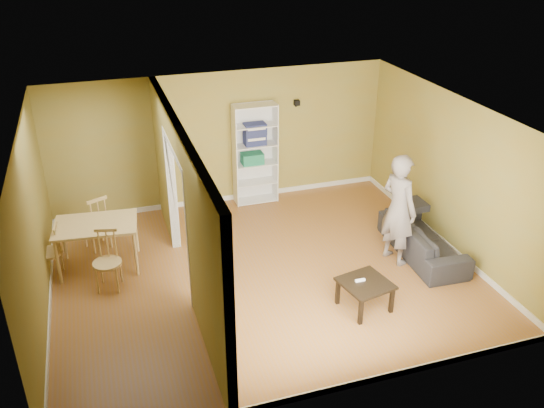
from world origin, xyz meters
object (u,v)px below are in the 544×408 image
Objects in this scene: chair_far at (96,221)px; person at (400,200)px; coffee_table at (365,286)px; sofa at (424,235)px; bookshelf at (254,153)px; chair_near at (107,261)px; chair_left at (49,251)px; dining_table at (96,228)px.

person is at bearing 133.06° from chair_far.
sofa is at bearing 33.78° from coffee_table.
person is (-0.53, -0.01, 0.73)m from sofa.
bookshelf is 2.00× the size of chair_far.
sofa is 2.05× the size of chair_near.
chair_far is (-3.09, -0.97, -0.50)m from bookshelf.
chair_left is (-3.83, -1.68, -0.54)m from bookshelf.
sofa is 2.16× the size of chair_left.
chair_far reaches higher than coffee_table.
coffee_table is 0.70× the size of chair_near.
coffee_table is 4.88m from chair_left.
chair_far is at bearing 138.27° from chair_left.
bookshelf is 3.80m from chair_near.
chair_near is (-5.07, 0.58, 0.10)m from sofa.
chair_near reaches higher than coffee_table.
bookshelf reaches higher than coffee_table.
person is 5.55m from chair_left.
sofa is 0.89× the size of person.
chair_far is at bearing 90.52° from dining_table.
coffee_table is at bearing -11.26° from chair_near.
dining_table is 0.79m from chair_left.
chair_near reaches higher than dining_table.
dining_table is 1.41× the size of chair_left.
chair_left is at bearing 157.85° from chair_near.
chair_far is at bearing 108.62° from chair_near.
coffee_table is at bearing 67.13° from chair_left.
sofa is 5.33m from dining_table.
chair_far is (-4.64, 1.91, -0.60)m from person.
person is at bearing 6.60° from chair_near.
chair_left is at bearing 61.09° from person.
dining_table reaches higher than coffee_table.
person is at bearing 45.00° from coffee_table.
chair_left reaches higher than coffee_table.
sofa reaches higher than coffee_table.
sofa is 5.52m from chair_far.
dining_table is 1.34× the size of chair_near.
sofa is 3.61m from bookshelf.
bookshelf is at bearing 38.92° from sofa.
sofa is at bearing 83.23° from chair_left.
person is 4.61m from chair_near.
sofa is 1.96× the size of chair_far.
person is 1.66m from coffee_table.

